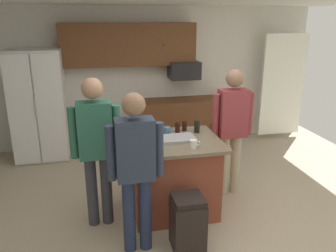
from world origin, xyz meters
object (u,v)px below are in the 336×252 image
at_px(glass_dark_ale, 197,126).
at_px(person_guest_by_door, 136,164).
at_px(microwave_over_range, 184,70).
at_px(serving_tray, 177,139).
at_px(refrigerator, 39,105).
at_px(glass_pilsner, 150,140).
at_px(person_guest_left, 232,124).
at_px(mug_blue_stoneware, 167,131).
at_px(mug_ceramic_white, 193,144).
at_px(glass_stout_tall, 184,126).
at_px(person_elder_center, 96,143).
at_px(trash_bin, 188,223).
at_px(kitchen_island, 173,175).
at_px(glass_short_whisky, 177,127).

bearing_deg(glass_dark_ale, person_guest_by_door, -135.50).
distance_m(microwave_over_range, serving_tray, 2.49).
relative_size(refrigerator, glass_pilsner, 13.76).
height_order(person_guest_left, mug_blue_stoneware, person_guest_left).
height_order(person_guest_left, glass_dark_ale, person_guest_left).
bearing_deg(person_guest_by_door, mug_ceramic_white, -23.10).
height_order(mug_blue_stoneware, glass_stout_tall, glass_stout_tall).
height_order(person_guest_left, person_elder_center, person_elder_center).
distance_m(microwave_over_range, person_elder_center, 2.97).
bearing_deg(glass_dark_ale, person_elder_center, -166.31).
height_order(refrigerator, person_guest_by_door, refrigerator).
xyz_separation_m(mug_blue_stoneware, trash_bin, (0.02, -0.98, -0.71)).
xyz_separation_m(person_elder_center, trash_bin, (0.91, -0.67, -0.73)).
bearing_deg(person_guest_by_door, person_elder_center, 71.89).
xyz_separation_m(kitchen_island, trash_bin, (-0.01, -0.76, -0.19)).
xyz_separation_m(person_elder_center, mug_blue_stoneware, (0.89, 0.31, -0.02)).
relative_size(microwave_over_range, person_guest_by_door, 0.33).
distance_m(refrigerator, serving_tray, 2.93).
bearing_deg(kitchen_island, serving_tray, -24.02).
bearing_deg(mug_blue_stoneware, microwave_over_range, 69.88).
distance_m(kitchen_island, mug_blue_stoneware, 0.57).
bearing_deg(microwave_over_range, refrigerator, -177.40).
distance_m(microwave_over_range, mug_ceramic_white, 2.72).
height_order(person_elder_center, trash_bin, person_elder_center).
bearing_deg(person_elder_center, serving_tray, -1.40).
height_order(kitchen_island, mug_ceramic_white, mug_ceramic_white).
bearing_deg(mug_ceramic_white, serving_tray, 114.51).
relative_size(person_guest_by_door, trash_bin, 2.82).
bearing_deg(person_guest_by_door, kitchen_island, 0.00).
distance_m(person_guest_by_door, glass_stout_tall, 1.25).
bearing_deg(glass_short_whisky, glass_pilsner, -136.72).
bearing_deg(serving_tray, mug_ceramic_white, -65.49).
xyz_separation_m(mug_blue_stoneware, glass_stout_tall, (0.25, 0.10, 0.01)).
bearing_deg(trash_bin, kitchen_island, 88.88).
xyz_separation_m(refrigerator, glass_dark_ale, (2.22, -1.99, 0.10)).
height_order(person_guest_by_door, mug_blue_stoneware, person_guest_by_door).
bearing_deg(person_guest_left, glass_pilsner, 1.20).
distance_m(glass_short_whisky, serving_tray, 0.31).
distance_m(kitchen_island, person_elder_center, 1.08).
distance_m(kitchen_island, person_guest_left, 1.06).
bearing_deg(glass_stout_tall, mug_ceramic_white, -95.18).
xyz_separation_m(person_guest_left, mug_ceramic_white, (-0.71, -0.57, -0.01)).
bearing_deg(person_elder_center, kitchen_island, 0.00).
height_order(refrigerator, glass_short_whisky, refrigerator).
bearing_deg(person_guest_by_door, glass_dark_ale, -6.74).
relative_size(person_guest_by_door, glass_stout_tall, 13.49).
height_order(mug_ceramic_white, glass_pilsner, glass_pilsner).
height_order(glass_stout_tall, serving_tray, glass_stout_tall).
bearing_deg(mug_ceramic_white, refrigerator, 128.91).
height_order(person_guest_by_door, glass_pilsner, person_guest_by_door).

